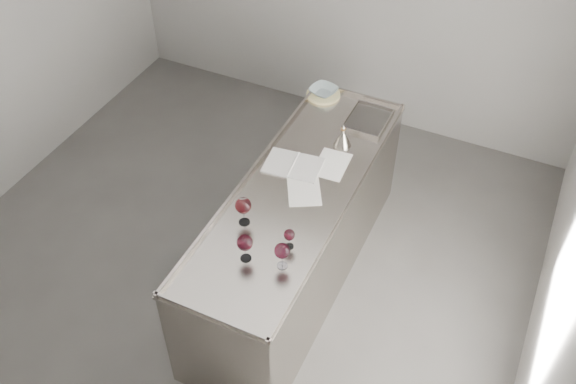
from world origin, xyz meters
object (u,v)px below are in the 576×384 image
at_px(wine_funnel, 343,139).
at_px(ceramic_bowl, 324,91).
at_px(notebook, 293,165).
at_px(wine_glass_left, 243,206).
at_px(wine_glass_middle, 245,243).
at_px(counter, 297,234).
at_px(wine_glass_small, 289,235).
at_px(wine_glass_right, 282,251).

bearing_deg(wine_funnel, ceramic_bowl, 125.68).
bearing_deg(ceramic_bowl, notebook, -81.04).
xyz_separation_m(notebook, wine_funnel, (0.23, 0.36, 0.05)).
xyz_separation_m(wine_glass_left, wine_funnel, (0.29, 1.00, -0.09)).
bearing_deg(notebook, wine_glass_middle, -90.33).
relative_size(counter, notebook, 5.62).
xyz_separation_m(notebook, ceramic_bowl, (-0.14, 0.88, 0.04)).
bearing_deg(wine_glass_left, notebook, 85.22).
height_order(wine_glass_middle, wine_glass_small, wine_glass_middle).
distance_m(wine_glass_right, ceramic_bowl, 1.81).
distance_m(wine_glass_small, ceramic_bowl, 1.65).
bearing_deg(counter, wine_glass_small, -71.20).
relative_size(wine_glass_left, wine_glass_right, 1.10).
bearing_deg(counter, wine_funnel, 79.19).
bearing_deg(wine_funnel, wine_glass_right, -85.57).
xyz_separation_m(wine_glass_middle, notebook, (-0.10, 0.91, -0.13)).
distance_m(wine_glass_right, wine_glass_small, 0.17).
relative_size(wine_glass_right, notebook, 0.44).
height_order(wine_glass_left, wine_glass_right, wine_glass_left).
distance_m(wine_glass_middle, wine_funnel, 1.28).
relative_size(wine_glass_right, wine_glass_small, 1.31).
height_order(wine_glass_right, wine_glass_small, wine_glass_right).
height_order(wine_glass_small, wine_funnel, wine_funnel).
relative_size(counter, wine_glass_middle, 12.25).
bearing_deg(wine_funnel, wine_glass_left, -106.03).
xyz_separation_m(wine_glass_small, notebook, (-0.30, 0.71, -0.10)).
distance_m(wine_glass_right, wine_funnel, 1.23).
distance_m(wine_glass_middle, wine_glass_right, 0.23).
relative_size(wine_glass_middle, notebook, 0.46).
xyz_separation_m(wine_glass_left, wine_glass_right, (0.38, -0.23, -0.01)).
xyz_separation_m(wine_glass_small, ceramic_bowl, (-0.44, 1.59, -0.06)).
relative_size(wine_glass_right, ceramic_bowl, 0.89).
bearing_deg(wine_glass_small, wine_funnel, 93.58).
xyz_separation_m(counter, wine_glass_right, (0.20, -0.67, 0.60)).
distance_m(wine_glass_left, wine_glass_middle, 0.31).
height_order(notebook, ceramic_bowl, ceramic_bowl).
bearing_deg(wine_funnel, notebook, -122.95).
distance_m(wine_glass_left, wine_glass_right, 0.45).
xyz_separation_m(wine_glass_left, ceramic_bowl, (-0.09, 1.52, -0.10)).
relative_size(wine_glass_middle, wine_glass_small, 1.36).
distance_m(wine_glass_left, ceramic_bowl, 1.53).
bearing_deg(wine_glass_left, wine_glass_right, -30.48).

